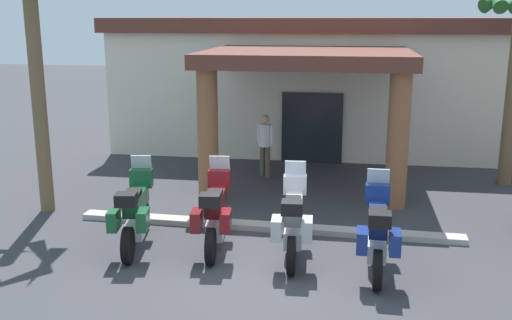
{
  "coord_description": "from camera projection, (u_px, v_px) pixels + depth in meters",
  "views": [
    {
      "loc": [
        1.72,
        -9.64,
        4.3
      ],
      "look_at": [
        -0.74,
        2.91,
        1.2
      ],
      "focal_mm": 41.91,
      "sensor_mm": 36.0,
      "label": 1
    }
  ],
  "objects": [
    {
      "name": "ground_plane",
      "position": [
        265.0,
        266.0,
        10.53
      ],
      "size": [
        80.0,
        80.0,
        0.0
      ],
      "primitive_type": "plane",
      "color": "#38383D"
    },
    {
      "name": "motorcycle_silver",
      "position": [
        293.0,
        220.0,
        10.78
      ],
      "size": [
        0.74,
        2.21,
        1.61
      ],
      "rotation": [
        0.0,
        0.0,
        1.67
      ],
      "color": "black",
      "rests_on": "ground_plane"
    },
    {
      "name": "motel_building",
      "position": [
        319.0,
        81.0,
        20.19
      ],
      "size": [
        13.41,
        10.87,
        4.23
      ],
      "rotation": [
        0.0,
        0.0,
        0.03
      ],
      "color": "silver",
      "rests_on": "ground_plane"
    },
    {
      "name": "pedestrian",
      "position": [
        265.0,
        141.0,
        16.17
      ],
      "size": [
        0.48,
        0.32,
        1.71
      ],
      "rotation": [
        0.0,
        0.0,
        4.24
      ],
      "color": "brown",
      "rests_on": "ground_plane"
    },
    {
      "name": "curb_strip",
      "position": [
        265.0,
        227.0,
        12.32
      ],
      "size": [
        7.97,
        0.36,
        0.12
      ],
      "primitive_type": "cube",
      "color": "#ADA89E",
      "rests_on": "ground_plane"
    },
    {
      "name": "motorcycle_maroon",
      "position": [
        215.0,
        213.0,
        11.19
      ],
      "size": [
        0.81,
        2.21,
        1.61
      ],
      "rotation": [
        0.0,
        0.0,
        1.71
      ],
      "color": "black",
      "rests_on": "ground_plane"
    },
    {
      "name": "motorcycle_blue",
      "position": [
        377.0,
        232.0,
        10.2
      ],
      "size": [
        0.71,
        2.21,
        1.61
      ],
      "rotation": [
        0.0,
        0.0,
        1.59
      ],
      "color": "black",
      "rests_on": "ground_plane"
    },
    {
      "name": "palm_tree_roadside",
      "position": [
        32.0,
        7.0,
        12.49
      ],
      "size": [
        2.24,
        2.31,
        5.92
      ],
      "color": "brown",
      "rests_on": "ground_plane"
    },
    {
      "name": "motorcycle_green",
      "position": [
        135.0,
        212.0,
        11.23
      ],
      "size": [
        0.9,
        2.19,
        1.61
      ],
      "rotation": [
        0.0,
        0.0,
        1.77
      ],
      "color": "black",
      "rests_on": "ground_plane"
    }
  ]
}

